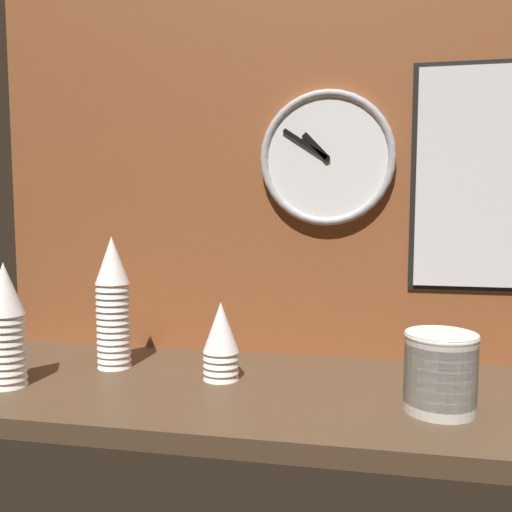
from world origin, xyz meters
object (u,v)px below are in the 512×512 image
at_px(bowl_stack_right, 440,370).
at_px(wall_clock, 327,158).
at_px(cup_stack_far_left, 6,325).
at_px(menu_board, 501,178).
at_px(cup_stack_center, 221,341).
at_px(cup_stack_left, 113,302).

distance_m(bowl_stack_right, wall_clock, 0.59).
height_order(cup_stack_far_left, wall_clock, wall_clock).
xyz_separation_m(cup_stack_far_left, menu_board, (1.08, 0.36, 0.32)).
distance_m(cup_stack_far_left, menu_board, 1.18).
height_order(wall_clock, menu_board, menu_board).
relative_size(cup_stack_far_left, bowl_stack_right, 1.77).
bearing_deg(cup_stack_center, wall_clock, 44.25).
bearing_deg(cup_stack_left, menu_board, 11.37).
xyz_separation_m(wall_clock, menu_board, (0.41, 0.01, -0.05)).
bearing_deg(cup_stack_far_left, menu_board, 18.31).
height_order(bowl_stack_right, menu_board, menu_board).
distance_m(cup_stack_far_left, bowl_stack_right, 0.91).
relative_size(cup_stack_center, wall_clock, 0.53).
xyz_separation_m(bowl_stack_right, menu_board, (0.17, 0.33, 0.38)).
bearing_deg(cup_stack_far_left, cup_stack_center, 16.64).
distance_m(cup_stack_left, bowl_stack_right, 0.76).
relative_size(cup_stack_left, menu_board, 0.58).
bearing_deg(menu_board, cup_stack_far_left, -161.69).
bearing_deg(wall_clock, cup_stack_far_left, -152.45).
bearing_deg(cup_stack_left, bowl_stack_right, -11.12).
relative_size(cup_stack_left, wall_clock, 0.95).
height_order(cup_stack_left, cup_stack_center, cup_stack_left).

